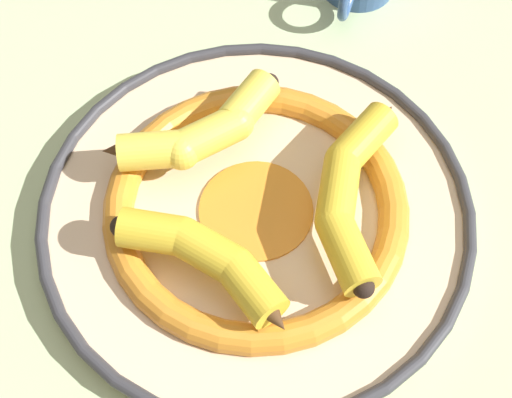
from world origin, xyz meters
The scene contains 5 objects.
ground_plane centered at (0.00, 0.00, 0.00)m, with size 2.80×2.80×0.00m, color #B2C693.
decorative_bowl centered at (0.01, -0.04, 0.02)m, with size 0.39×0.39×0.04m.
banana_a centered at (0.09, -0.03, 0.05)m, with size 0.08×0.20×0.03m.
banana_b centered at (-0.03, -0.10, 0.05)m, with size 0.16×0.11×0.03m.
banana_c centered at (-0.04, 0.02, 0.05)m, with size 0.16×0.11×0.03m.
Camera 1 is at (0.02, -0.36, 0.58)m, focal length 50.00 mm.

